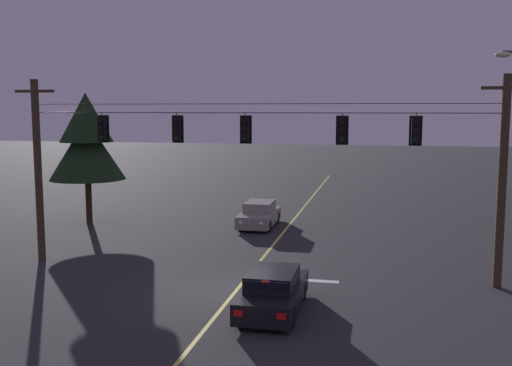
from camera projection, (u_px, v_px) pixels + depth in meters
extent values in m
plane|color=#28282B|center=(236.00, 291.00, 21.45)|extent=(180.00, 180.00, 0.00)
cube|color=#D1C64C|center=(277.00, 240.00, 29.67)|extent=(0.14, 60.00, 0.01)
cube|color=silver|center=(295.00, 279.00, 22.87)|extent=(3.40, 0.36, 0.01)
cylinder|color=#423021|center=(38.00, 171.00, 25.31)|extent=(0.32, 0.32, 7.84)
cube|color=#423021|center=(34.00, 91.00, 24.89)|extent=(1.80, 0.12, 0.12)
cylinder|color=slate|center=(35.00, 99.00, 24.93)|extent=(0.12, 0.12, 0.18)
cylinder|color=#423021|center=(502.00, 183.00, 21.40)|extent=(0.32, 0.32, 7.84)
cube|color=#423021|center=(507.00, 88.00, 20.98)|extent=(1.80, 0.12, 0.12)
cylinder|color=slate|center=(507.00, 98.00, 21.02)|extent=(0.12, 0.12, 0.18)
cylinder|color=black|center=(251.00, 113.00, 23.05)|extent=(18.77, 0.03, 0.03)
cylinder|color=black|center=(251.00, 104.00, 23.00)|extent=(18.77, 0.02, 0.02)
cylinder|color=black|center=(102.00, 115.00, 24.38)|extent=(0.04, 0.04, 0.18)
cube|color=black|center=(102.00, 129.00, 24.45)|extent=(0.32, 0.26, 0.96)
cube|color=black|center=(104.00, 128.00, 24.59)|extent=(0.48, 0.03, 1.12)
sphere|color=#380A0A|center=(100.00, 122.00, 24.26)|extent=(0.17, 0.17, 0.17)
cylinder|color=black|center=(100.00, 121.00, 24.21)|extent=(0.20, 0.10, 0.20)
sphere|color=#3D280A|center=(100.00, 129.00, 24.29)|extent=(0.17, 0.17, 0.17)
cylinder|color=black|center=(100.00, 128.00, 24.25)|extent=(0.20, 0.10, 0.20)
sphere|color=#1ED83F|center=(101.00, 136.00, 24.33)|extent=(0.17, 0.17, 0.17)
cylinder|color=black|center=(100.00, 135.00, 24.28)|extent=(0.20, 0.10, 0.20)
cylinder|color=black|center=(176.00, 115.00, 23.69)|extent=(0.04, 0.04, 0.18)
cube|color=black|center=(177.00, 129.00, 23.77)|extent=(0.32, 0.26, 0.96)
cube|color=black|center=(178.00, 129.00, 23.91)|extent=(0.48, 0.03, 1.12)
sphere|color=#380A0A|center=(175.00, 122.00, 23.57)|extent=(0.17, 0.17, 0.17)
cylinder|color=black|center=(175.00, 121.00, 23.53)|extent=(0.20, 0.10, 0.20)
sphere|color=#3D280A|center=(175.00, 129.00, 23.61)|extent=(0.17, 0.17, 0.17)
cylinder|color=black|center=(175.00, 128.00, 23.57)|extent=(0.20, 0.10, 0.20)
sphere|color=#1ED83F|center=(176.00, 136.00, 23.65)|extent=(0.17, 0.17, 0.17)
cylinder|color=black|center=(175.00, 135.00, 23.60)|extent=(0.20, 0.10, 0.20)
cylinder|color=black|center=(245.00, 115.00, 23.10)|extent=(0.04, 0.04, 0.18)
cube|color=black|center=(245.00, 130.00, 23.18)|extent=(0.32, 0.26, 0.96)
cube|color=black|center=(246.00, 130.00, 23.32)|extent=(0.48, 0.03, 1.12)
sphere|color=#380A0A|center=(244.00, 122.00, 22.98)|extent=(0.17, 0.17, 0.17)
cylinder|color=black|center=(244.00, 121.00, 22.94)|extent=(0.20, 0.10, 0.20)
sphere|color=#3D280A|center=(244.00, 130.00, 23.02)|extent=(0.17, 0.17, 0.17)
cylinder|color=black|center=(244.00, 129.00, 22.98)|extent=(0.20, 0.10, 0.20)
sphere|color=#1ED83F|center=(244.00, 137.00, 23.06)|extent=(0.17, 0.17, 0.17)
cylinder|color=black|center=(244.00, 136.00, 23.01)|extent=(0.20, 0.10, 0.20)
cylinder|color=black|center=(342.00, 115.00, 22.31)|extent=(0.04, 0.04, 0.18)
cube|color=black|center=(342.00, 130.00, 22.39)|extent=(0.32, 0.26, 0.96)
cube|color=black|center=(342.00, 130.00, 22.53)|extent=(0.48, 0.03, 1.12)
sphere|color=#380A0A|center=(342.00, 123.00, 22.19)|extent=(0.17, 0.17, 0.17)
cylinder|color=black|center=(342.00, 122.00, 22.15)|extent=(0.20, 0.10, 0.20)
sphere|color=#3D280A|center=(342.00, 131.00, 22.23)|extent=(0.17, 0.17, 0.17)
cylinder|color=black|center=(342.00, 129.00, 22.19)|extent=(0.20, 0.10, 0.20)
sphere|color=#1ED83F|center=(342.00, 138.00, 22.27)|extent=(0.17, 0.17, 0.17)
cylinder|color=black|center=(341.00, 137.00, 22.22)|extent=(0.20, 0.10, 0.20)
cylinder|color=black|center=(416.00, 115.00, 21.75)|extent=(0.04, 0.04, 0.18)
cube|color=black|center=(416.00, 131.00, 21.82)|extent=(0.32, 0.26, 0.96)
cube|color=black|center=(416.00, 131.00, 21.96)|extent=(0.48, 0.03, 1.12)
sphere|color=#380A0A|center=(416.00, 123.00, 21.63)|extent=(0.17, 0.17, 0.17)
cylinder|color=black|center=(416.00, 122.00, 21.58)|extent=(0.20, 0.10, 0.20)
sphere|color=#3D280A|center=(416.00, 131.00, 21.66)|extent=(0.17, 0.17, 0.17)
cylinder|color=black|center=(416.00, 130.00, 21.62)|extent=(0.20, 0.10, 0.20)
sphere|color=#1ED83F|center=(416.00, 139.00, 21.70)|extent=(0.17, 0.17, 0.17)
cylinder|color=black|center=(416.00, 138.00, 21.65)|extent=(0.20, 0.10, 0.20)
cube|color=black|center=(273.00, 296.00, 19.30)|extent=(1.80, 4.30, 0.68)
cube|color=black|center=(272.00, 278.00, 19.10)|extent=(1.51, 2.15, 0.54)
cube|color=black|center=(277.00, 271.00, 20.01)|extent=(1.40, 0.21, 0.48)
cube|color=black|center=(266.00, 288.00, 18.07)|extent=(1.37, 0.18, 0.46)
cylinder|color=black|center=(258.00, 288.00, 20.78)|extent=(0.22, 0.64, 0.64)
cylinder|color=black|center=(302.00, 290.00, 20.45)|extent=(0.22, 0.64, 0.64)
cylinder|color=black|center=(240.00, 313.00, 18.19)|extent=(0.22, 0.64, 0.64)
cylinder|color=black|center=(291.00, 317.00, 17.86)|extent=(0.22, 0.64, 0.64)
cube|color=red|center=(238.00, 313.00, 17.32)|extent=(0.28, 0.03, 0.18)
cube|color=red|center=(281.00, 317.00, 17.05)|extent=(0.28, 0.03, 0.18)
cube|color=red|center=(265.00, 282.00, 17.94)|extent=(0.24, 0.04, 0.06)
cube|color=gray|center=(259.00, 217.00, 33.30)|extent=(1.80, 4.30, 0.68)
cube|color=gray|center=(260.00, 206.00, 33.34)|extent=(1.51, 2.15, 0.54)
cube|color=black|center=(256.00, 209.00, 32.43)|extent=(1.40, 0.21, 0.48)
cube|color=black|center=(263.00, 203.00, 34.37)|extent=(1.37, 0.18, 0.46)
cylinder|color=black|center=(268.00, 226.00, 31.86)|extent=(0.22, 0.64, 0.64)
cylinder|color=black|center=(240.00, 224.00, 32.19)|extent=(0.22, 0.64, 0.64)
cylinder|color=black|center=(277.00, 217.00, 34.45)|extent=(0.22, 0.64, 0.64)
cylinder|color=black|center=(251.00, 216.00, 34.78)|extent=(0.22, 0.64, 0.64)
sphere|color=white|center=(261.00, 224.00, 31.07)|extent=(0.20, 0.20, 0.20)
sphere|color=white|center=(241.00, 223.00, 31.30)|extent=(0.20, 0.20, 0.20)
ellipsoid|color=beige|center=(503.00, 55.00, 21.31)|extent=(0.56, 0.30, 0.22)
cylinder|color=#332316|center=(89.00, 198.00, 34.26)|extent=(0.36, 0.36, 2.87)
cone|color=black|center=(87.00, 149.00, 33.91)|extent=(4.34, 4.34, 3.47)
cone|color=black|center=(86.00, 117.00, 33.68)|extent=(3.04, 3.04, 2.82)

